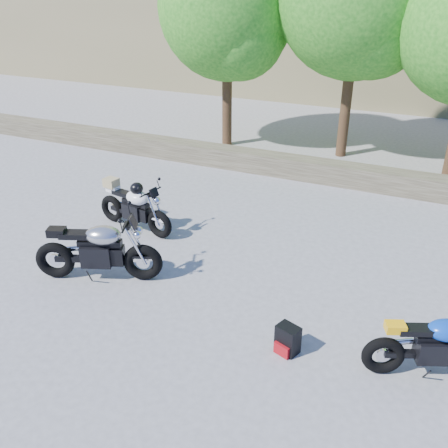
{
  "coord_description": "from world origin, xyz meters",
  "views": [
    {
      "loc": [
        3.31,
        -5.89,
        4.56
      ],
      "look_at": [
        0.2,
        1.0,
        0.75
      ],
      "focal_mm": 40.0,
      "sensor_mm": 36.0,
      "label": 1
    }
  ],
  "objects_px": {
    "silver_bike": "(99,251)",
    "blue_bike": "(436,346)",
    "backpack": "(287,340)",
    "white_bike": "(134,206)"
  },
  "relations": [
    {
      "from": "white_bike",
      "to": "blue_bike",
      "type": "xyz_separation_m",
      "value": [
        5.64,
        -1.86,
        -0.06
      ]
    },
    {
      "from": "silver_bike",
      "to": "blue_bike",
      "type": "height_order",
      "value": "silver_bike"
    },
    {
      "from": "blue_bike",
      "to": "backpack",
      "type": "height_order",
      "value": "blue_bike"
    },
    {
      "from": "blue_bike",
      "to": "backpack",
      "type": "distance_m",
      "value": 1.84
    },
    {
      "from": "backpack",
      "to": "white_bike",
      "type": "bearing_deg",
      "value": 169.91
    },
    {
      "from": "silver_bike",
      "to": "blue_bike",
      "type": "relative_size",
      "value": 1.2
    },
    {
      "from": "silver_bike",
      "to": "blue_bike",
      "type": "distance_m",
      "value": 5.16
    },
    {
      "from": "silver_bike",
      "to": "white_bike",
      "type": "bearing_deg",
      "value": 83.75
    },
    {
      "from": "silver_bike",
      "to": "backpack",
      "type": "xyz_separation_m",
      "value": [
        3.38,
        -0.47,
        -0.32
      ]
    },
    {
      "from": "white_bike",
      "to": "backpack",
      "type": "relative_size",
      "value": 4.5
    }
  ]
}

